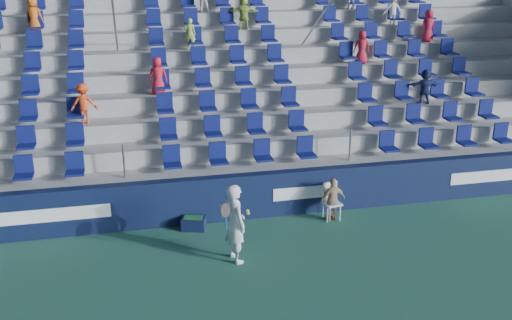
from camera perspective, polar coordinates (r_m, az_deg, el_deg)
The scene contains 7 objects.
ground at distance 12.34m, azimuth 2.01°, elevation -11.82°, with size 70.00×70.00×0.00m, color #2A624A.
sponsor_wall at distance 14.80m, azimuth -1.05°, elevation -3.64°, with size 24.00×0.32×1.20m.
grandstand at distance 19.12m, azimuth -4.20°, elevation 6.50°, with size 24.00×8.17×6.63m.
tennis_player at distance 12.62m, azimuth -2.08°, elevation -6.33°, with size 0.70×0.75×1.82m.
line_judge_chair at distance 14.93m, azimuth 7.48°, elevation -3.80°, with size 0.50×0.51×0.97m.
line_judge at distance 14.79m, azimuth 7.69°, elevation -3.92°, with size 0.68×0.28×1.15m, color tan.
ball_bin at distance 14.42m, azimuth -6.26°, elevation -6.26°, with size 0.66×0.53×0.33m.
Camera 1 is at (-2.74, -10.19, 6.40)m, focal length 40.00 mm.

